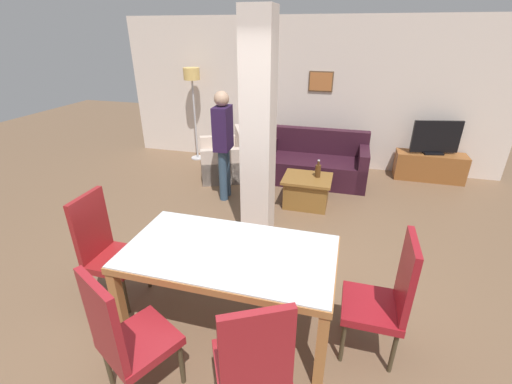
% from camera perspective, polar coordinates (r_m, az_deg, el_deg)
% --- Properties ---
extents(ground_plane, '(18.00, 18.00, 0.00)m').
position_cam_1_polar(ground_plane, '(3.44, -4.05, -20.22)').
color(ground_plane, brown).
extents(back_wall, '(7.20, 0.09, 2.70)m').
position_cam_1_polar(back_wall, '(6.77, 8.20, 15.79)').
color(back_wall, beige).
rests_on(back_wall, ground_plane).
extents(divider_pillar, '(0.36, 0.37, 2.70)m').
position_cam_1_polar(divider_pillar, '(4.10, 0.38, 9.80)').
color(divider_pillar, beige).
rests_on(divider_pillar, ground_plane).
extents(dining_table, '(1.80, 0.97, 0.77)m').
position_cam_1_polar(dining_table, '(3.03, -4.42, -11.95)').
color(dining_table, '#A26635').
rests_on(dining_table, ground_plane).
extents(dining_chair_head_left, '(0.46, 0.46, 1.11)m').
position_cam_1_polar(dining_chair_head_left, '(3.61, -23.82, -8.25)').
color(dining_chair_head_left, maroon).
rests_on(dining_chair_head_left, ground_plane).
extents(dining_chair_near_left, '(0.62, 0.62, 1.11)m').
position_cam_1_polar(dining_chair_near_left, '(2.66, -21.00, -21.40)').
color(dining_chair_near_left, maroon).
rests_on(dining_chair_near_left, ground_plane).
extents(dining_chair_near_right, '(0.62, 0.62, 1.11)m').
position_cam_1_polar(dining_chair_near_right, '(2.38, -0.51, -26.48)').
color(dining_chair_near_right, maroon).
rests_on(dining_chair_near_right, ground_plane).
extents(dining_chair_head_right, '(0.46, 0.46, 1.11)m').
position_cam_1_polar(dining_chair_head_right, '(2.96, 20.86, -15.84)').
color(dining_chair_head_right, maroon).
rests_on(dining_chair_head_right, ground_plane).
extents(sofa, '(1.77, 0.87, 0.86)m').
position_cam_1_polar(sofa, '(6.19, 9.80, 4.62)').
color(sofa, '#301320').
rests_on(sofa, ground_plane).
extents(armchair, '(1.17, 1.21, 0.83)m').
position_cam_1_polar(armchair, '(6.32, -4.83, 5.29)').
color(armchair, beige).
rests_on(armchair, ground_plane).
extents(coffee_table, '(0.72, 0.60, 0.46)m').
position_cam_1_polar(coffee_table, '(5.27, 8.43, 0.18)').
color(coffee_table, brown).
rests_on(coffee_table, ground_plane).
extents(bottle, '(0.08, 0.08, 0.27)m').
position_cam_1_polar(bottle, '(5.18, 10.29, 3.55)').
color(bottle, '#4C2D14').
rests_on(bottle, coffee_table).
extents(tv_stand, '(1.16, 0.40, 0.48)m').
position_cam_1_polar(tv_stand, '(6.88, 26.92, 3.82)').
color(tv_stand, brown).
rests_on(tv_stand, ground_plane).
extents(tv_screen, '(0.81, 0.27, 0.59)m').
position_cam_1_polar(tv_screen, '(6.73, 27.80, 7.97)').
color(tv_screen, black).
rests_on(tv_screen, tv_stand).
extents(floor_lamp, '(0.31, 0.31, 1.81)m').
position_cam_1_polar(floor_lamp, '(7.01, -10.58, 17.34)').
color(floor_lamp, '#B7B7BC').
rests_on(floor_lamp, ground_plane).
extents(standing_person, '(0.24, 0.39, 1.68)m').
position_cam_1_polar(standing_person, '(5.22, -5.49, 8.75)').
color(standing_person, '#30465D').
rests_on(standing_person, ground_plane).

